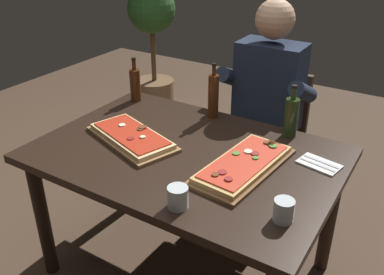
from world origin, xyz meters
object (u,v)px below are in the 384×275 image
(dining_table, at_px, (187,168))
(pizza_rectangular_front, at_px, (132,137))
(pizza_rectangular_left, at_px, (244,165))
(tumbler_near_camera, at_px, (178,199))
(tumbler_far_side, at_px, (283,212))
(diner_chair, at_px, (269,133))
(wine_bottle_dark, at_px, (135,84))
(potted_plant_corner, at_px, (153,43))
(seated_diner, at_px, (265,102))
(oil_bottle_amber, at_px, (213,96))
(vinegar_bottle_green, at_px, (291,117))

(dining_table, distance_m, pizza_rectangular_front, 0.31)
(pizza_rectangular_left, relative_size, tumbler_near_camera, 6.34)
(tumbler_far_side, bearing_deg, diner_chair, 113.98)
(wine_bottle_dark, height_order, potted_plant_corner, potted_plant_corner)
(wine_bottle_dark, xyz_separation_m, seated_diner, (0.67, 0.37, -0.10))
(diner_chair, bearing_deg, oil_bottle_amber, -110.06)
(wine_bottle_dark, height_order, seated_diner, seated_diner)
(oil_bottle_amber, xyz_separation_m, seated_diner, (0.17, 0.33, -0.12))
(pizza_rectangular_front, height_order, pizza_rectangular_left, same)
(pizza_rectangular_left, relative_size, tumbler_far_side, 6.46)
(oil_bottle_amber, relative_size, potted_plant_corner, 0.25)
(vinegar_bottle_green, height_order, diner_chair, vinegar_bottle_green)
(wine_bottle_dark, distance_m, diner_chair, 0.91)
(pizza_rectangular_left, bearing_deg, vinegar_bottle_green, 81.83)
(potted_plant_corner, bearing_deg, vinegar_bottle_green, -34.44)
(tumbler_far_side, bearing_deg, pizza_rectangular_front, 167.36)
(tumbler_far_side, bearing_deg, wine_bottle_dark, 152.38)
(dining_table, relative_size, wine_bottle_dark, 5.35)
(dining_table, distance_m, tumbler_near_camera, 0.45)
(wine_bottle_dark, distance_m, seated_diner, 0.77)
(oil_bottle_amber, distance_m, vinegar_bottle_green, 0.44)
(wine_bottle_dark, bearing_deg, tumbler_far_side, -27.62)
(oil_bottle_amber, relative_size, vinegar_bottle_green, 1.13)
(tumbler_near_camera, bearing_deg, oil_bottle_amber, 110.30)
(seated_diner, bearing_deg, wine_bottle_dark, -151.09)
(dining_table, relative_size, oil_bottle_amber, 4.61)
(vinegar_bottle_green, relative_size, seated_diner, 0.20)
(pizza_rectangular_front, xyz_separation_m, tumbler_near_camera, (0.49, -0.33, 0.02))
(dining_table, relative_size, vinegar_bottle_green, 5.19)
(pizza_rectangular_left, xyz_separation_m, tumbler_near_camera, (-0.09, -0.38, 0.02))
(pizza_rectangular_front, relative_size, tumbler_near_camera, 6.22)
(pizza_rectangular_front, distance_m, wine_bottle_dark, 0.52)
(wine_bottle_dark, relative_size, potted_plant_corner, 0.22)
(tumbler_near_camera, relative_size, potted_plant_corner, 0.07)
(tumbler_far_side, relative_size, diner_chair, 0.10)
(oil_bottle_amber, distance_m, diner_chair, 0.61)
(vinegar_bottle_green, xyz_separation_m, tumbler_far_side, (0.22, -0.65, -0.07))
(diner_chair, distance_m, seated_diner, 0.28)
(wine_bottle_dark, relative_size, tumbler_far_side, 3.03)
(potted_plant_corner, bearing_deg, pizza_rectangular_front, -56.26)
(pizza_rectangular_front, xyz_separation_m, seated_diner, (0.37, 0.79, -0.02))
(oil_bottle_amber, xyz_separation_m, vinegar_bottle_green, (0.44, 0.00, -0.02))
(pizza_rectangular_left, relative_size, potted_plant_corner, 0.46)
(dining_table, xyz_separation_m, seated_diner, (0.08, 0.74, 0.10))
(tumbler_far_side, relative_size, potted_plant_corner, 0.07)
(pizza_rectangular_front, xyz_separation_m, pizza_rectangular_left, (0.58, 0.05, 0.00))
(pizza_rectangular_left, distance_m, oil_bottle_amber, 0.56)
(pizza_rectangular_left, height_order, tumbler_far_side, tumbler_far_side)
(wine_bottle_dark, xyz_separation_m, vinegar_bottle_green, (0.94, 0.04, 0.00))
(wine_bottle_dark, xyz_separation_m, tumbler_far_side, (1.16, -0.61, -0.06))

